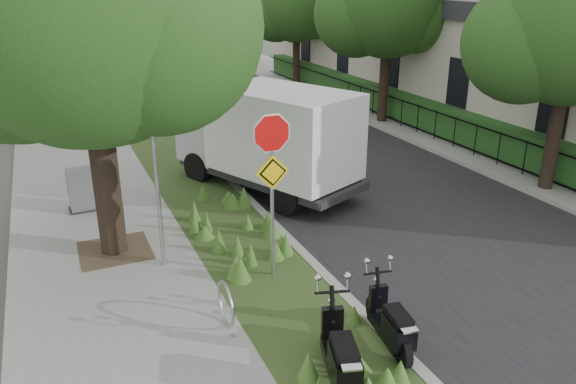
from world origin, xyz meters
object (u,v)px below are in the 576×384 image
utility_cabinet (84,190)px  scooter_near (341,363)px  scooter_far (393,329)px  sign_assembly (272,163)px  box_truck (269,135)px

utility_cabinet → scooter_near: bearing=-71.9°
scooter_near → scooter_far: bearing=20.4°
scooter_near → utility_cabinet: bearing=108.1°
sign_assembly → scooter_far: sign_assembly is taller
scooter_near → utility_cabinet: 8.40m
sign_assembly → utility_cabinet: sign_assembly is taller
sign_assembly → box_truck: sign_assembly is taller
scooter_near → scooter_far: 1.17m
sign_assembly → scooter_near: 3.71m
box_truck → utility_cabinet: box_truck is taller
scooter_near → box_truck: bearing=75.1°
scooter_near → scooter_far: (1.10, 0.41, -0.04)m
sign_assembly → scooter_far: size_ratio=2.07×
box_truck → utility_cabinet: 4.75m
scooter_far → box_truck: bearing=82.6°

